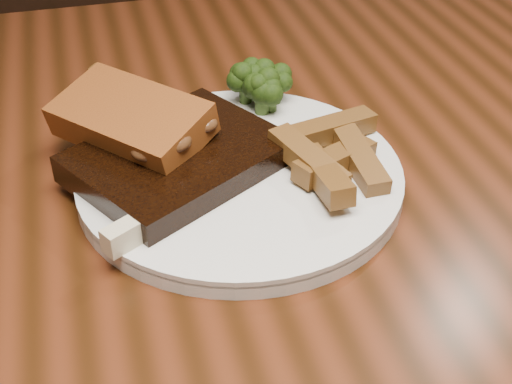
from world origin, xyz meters
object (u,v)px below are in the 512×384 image
chair_far (118,67)px  plate (240,179)px  steak (179,160)px  dining_table (265,300)px  garlic_bread (134,141)px  potato_wedges (324,146)px

chair_far → plate: (0.05, -0.68, 0.22)m
steak → dining_table: bearing=-74.3°
dining_table → plate: size_ratio=6.22×
garlic_bread → dining_table: bearing=4.2°
chair_far → garlic_bread: size_ratio=7.76×
dining_table → chair_far: bearing=95.1°
steak → garlic_bread: garlic_bread is taller
dining_table → potato_wedges: (0.06, 0.04, 0.12)m
dining_table → plate: bearing=104.5°
garlic_bread → potato_wedges: (0.15, -0.04, -0.00)m
chair_far → potato_wedges: bearing=92.6°
steak → garlic_bread: 0.05m
chair_far → plate: size_ratio=3.74×
garlic_bread → potato_wedges: garlic_bread is taller
dining_table → potato_wedges: bearing=35.0°
plate → garlic_bread: 0.09m
plate → dining_table: bearing=-75.5°
steak → garlic_bread: bearing=103.7°
chair_far → plate: chair_far is taller
dining_table → steak: (-0.06, 0.05, 0.12)m
steak → chair_far: bearing=60.3°
plate → potato_wedges: size_ratio=2.59×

